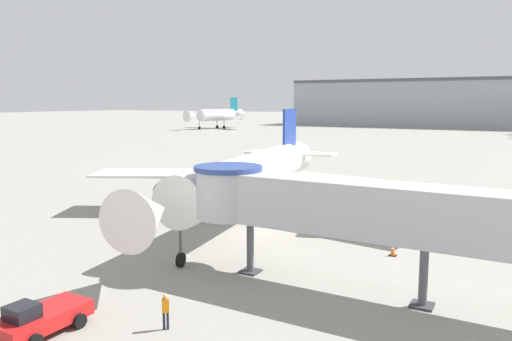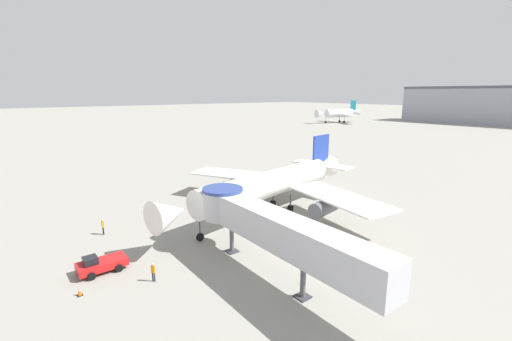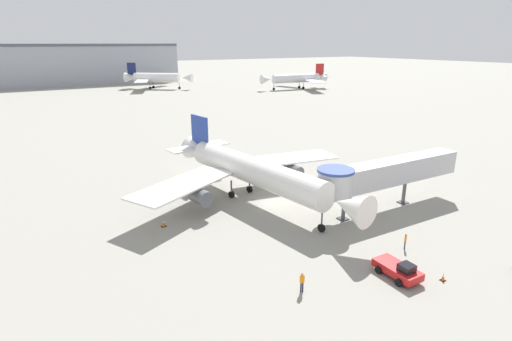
% 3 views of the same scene
% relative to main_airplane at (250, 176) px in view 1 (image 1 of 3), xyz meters
% --- Properties ---
extents(ground_plane, '(800.00, 800.00, 0.00)m').
position_rel_main_airplane_xyz_m(ground_plane, '(1.91, -2.23, -3.96)').
color(ground_plane, gray).
extents(main_airplane, '(31.74, 32.25, 9.33)m').
position_rel_main_airplane_xyz_m(main_airplane, '(0.00, 0.00, 0.00)').
color(main_airplane, white).
rests_on(main_airplane, ground_plane).
extents(jet_bridge, '(21.21, 4.10, 6.32)m').
position_rel_main_airplane_xyz_m(jet_bridge, '(11.61, -10.94, 0.67)').
color(jet_bridge, '#B7B7BC').
rests_on(jet_bridge, ground_plane).
extents(pushback_tug_red, '(2.38, 4.17, 1.63)m').
position_rel_main_airplane_xyz_m(pushback_tug_red, '(1.80, -22.10, -3.23)').
color(pushback_tug_red, red).
rests_on(pushback_tug_red, ground_plane).
extents(traffic_cone_port_wing, '(0.50, 0.50, 0.82)m').
position_rel_main_airplane_xyz_m(traffic_cone_port_wing, '(-12.29, -1.87, -3.56)').
color(traffic_cone_port_wing, black).
rests_on(traffic_cone_port_wing, ground_plane).
extents(traffic_cone_starboard_wing, '(0.48, 0.48, 0.78)m').
position_rel_main_airplane_xyz_m(traffic_cone_starboard_wing, '(12.73, -3.47, -3.58)').
color(traffic_cone_starboard_wing, black).
rests_on(traffic_cone_starboard_wing, ground_plane).
extents(ground_crew_marshaller, '(0.36, 0.34, 1.65)m').
position_rel_main_airplane_xyz_m(ground_crew_marshaller, '(6.36, -19.13, -3.00)').
color(ground_crew_marshaller, '#1E2338').
rests_on(ground_crew_marshaller, ground_plane).
extents(background_jet_teal_tail, '(26.43, 27.06, 11.58)m').
position_rel_main_airplane_xyz_m(background_jet_teal_tail, '(-81.46, 121.21, 1.11)').
color(background_jet_teal_tail, silver).
rests_on(background_jet_teal_tail, ground_plane).
extents(terminal_building, '(120.84, 21.52, 18.90)m').
position_rel_main_airplane_xyz_m(terminal_building, '(-8.42, 172.77, 5.51)').
color(terminal_building, '#999EA8').
rests_on(terminal_building, ground_plane).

